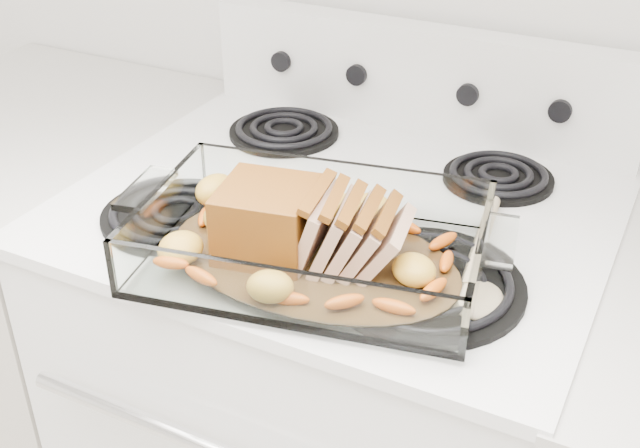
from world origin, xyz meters
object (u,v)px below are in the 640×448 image
at_px(electric_range, 340,420).
at_px(baking_dish, 313,249).
at_px(counter_left, 57,322).
at_px(pork_roast, 296,224).

xyz_separation_m(electric_range, baking_dish, (0.05, -0.19, 0.48)).
distance_m(electric_range, counter_left, 0.67).
relative_size(electric_range, baking_dish, 2.63).
height_order(baking_dish, pork_roast, pork_roast).
height_order(counter_left, baking_dish, baking_dish).
bearing_deg(baking_dish, pork_roast, 169.02).
bearing_deg(electric_range, baking_dish, -76.23).
bearing_deg(counter_left, pork_roast, -15.14).
distance_m(counter_left, baking_dish, 0.89).
bearing_deg(counter_left, baking_dish, -14.67).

